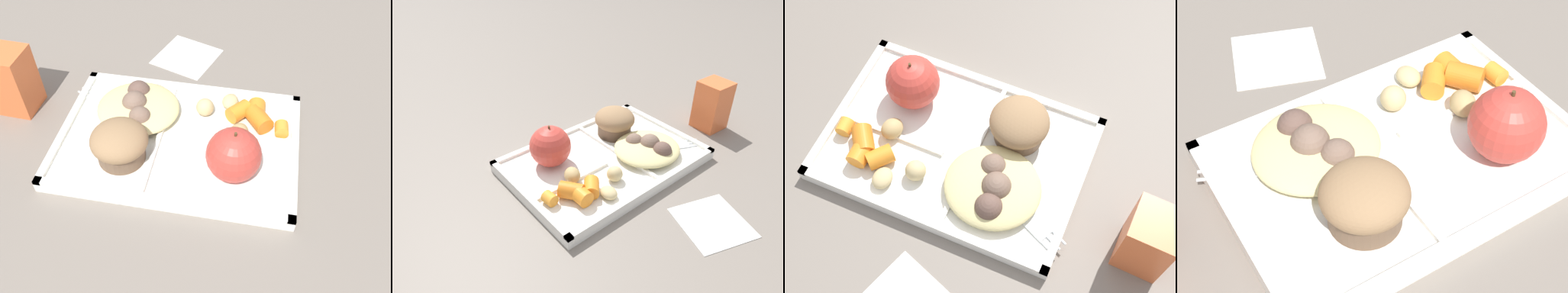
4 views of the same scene
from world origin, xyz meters
TOP-DOWN VIEW (x-y plane):
  - ground at (0.00, 0.00)m, footprint 6.00×6.00m
  - lunch_tray at (-0.00, -0.00)m, footprint 0.34×0.23m
  - green_apple at (-0.08, 0.05)m, footprint 0.07×0.07m
  - bran_muffin at (0.07, 0.05)m, footprint 0.08×0.08m
  - carrot_slice_large at (-0.15, -0.04)m, footprint 0.02×0.02m
  - carrot_slice_small at (-0.11, -0.07)m, footprint 0.03×0.02m
  - carrot_slice_edge at (-0.08, -0.06)m, footprint 0.04×0.04m
  - carrot_slice_diagonal at (-0.11, -0.05)m, footprint 0.04×0.05m
  - potato_chunk_small at (-0.09, -0.01)m, footprint 0.03×0.04m
  - potato_chunk_golden at (-0.06, -0.08)m, footprint 0.03×0.03m
  - potato_chunk_large at (-0.03, -0.06)m, footprint 0.03×0.03m
  - egg_noodle_pile at (0.07, -0.04)m, footprint 0.12×0.12m
  - meatball_side at (0.08, -0.07)m, footprint 0.04×0.04m
  - meatball_front at (0.06, -0.02)m, footprint 0.03×0.03m
  - meatball_center at (0.07, -0.04)m, footprint 0.04×0.04m
  - plastic_fork at (0.11, -0.05)m, footprint 0.15×0.08m
  - milk_carton at (0.26, -0.04)m, footprint 0.06×0.06m
  - paper_napkin at (0.03, -0.21)m, footprint 0.13×0.13m

SIDE VIEW (x-z plane):
  - ground at x=0.00m, z-range 0.00..0.00m
  - paper_napkin at x=0.03m, z-range 0.00..0.00m
  - lunch_tray at x=0.00m, z-range 0.00..0.02m
  - plastic_fork at x=0.11m, z-range 0.02..0.02m
  - potato_chunk_golden at x=-0.06m, z-range 0.02..0.03m
  - carrot_slice_large at x=-0.15m, z-range 0.02..0.04m
  - egg_noodle_pile at x=0.07m, z-range 0.02..0.04m
  - carrot_slice_edge at x=-0.08m, z-range 0.02..0.04m
  - potato_chunk_small at x=-0.09m, z-range 0.02..0.04m
  - potato_chunk_large at x=-0.03m, z-range 0.02..0.04m
  - carrot_slice_small at x=-0.11m, z-range 0.02..0.04m
  - carrot_slice_diagonal at x=-0.11m, z-range 0.02..0.04m
  - meatball_front at x=0.06m, z-range 0.02..0.05m
  - meatball_side at x=0.08m, z-range 0.02..0.05m
  - meatball_center at x=0.07m, z-range 0.02..0.05m
  - bran_muffin at x=0.07m, z-range 0.02..0.07m
  - milk_carton at x=0.26m, z-range 0.00..0.10m
  - green_apple at x=-0.08m, z-range 0.01..0.09m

